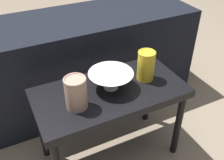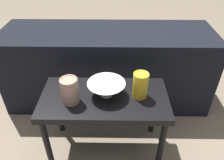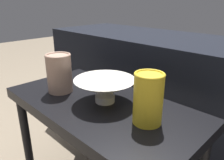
{
  "view_description": "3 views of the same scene",
  "coord_description": "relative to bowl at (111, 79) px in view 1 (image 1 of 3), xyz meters",
  "views": [
    {
      "loc": [
        -0.44,
        -0.9,
        1.23
      ],
      "look_at": [
        0.02,
        0.02,
        0.5
      ],
      "focal_mm": 42.0,
      "sensor_mm": 36.0,
      "label": 1
    },
    {
      "loc": [
        0.06,
        -0.96,
        1.27
      ],
      "look_at": [
        0.04,
        0.03,
        0.55
      ],
      "focal_mm": 35.0,
      "sensor_mm": 36.0,
      "label": 2
    },
    {
      "loc": [
        0.53,
        -0.47,
        0.8
      ],
      "look_at": [
        0.03,
        0.03,
        0.54
      ],
      "focal_mm": 35.0,
      "sensor_mm": 36.0,
      "label": 3
    }
  ],
  "objects": [
    {
      "name": "couch_backdrop",
      "position": [
        -0.01,
        0.54,
        -0.2
      ],
      "size": [
        1.61,
        0.5,
        0.62
      ],
      "color": "black",
      "rests_on": "ground_plane"
    },
    {
      "name": "table",
      "position": [
        -0.01,
        -0.02,
        -0.11
      ],
      "size": [
        0.74,
        0.38,
        0.46
      ],
      "color": "black",
      "rests_on": "ground_plane"
    },
    {
      "name": "bowl",
      "position": [
        0.0,
        0.0,
        0.0
      ],
      "size": [
        0.22,
        0.22,
        0.09
      ],
      "color": "silver",
      "rests_on": "table"
    },
    {
      "name": "vase_colorful_right",
      "position": [
        0.19,
        -0.01,
        0.03
      ],
      "size": [
        0.09,
        0.09,
        0.16
      ],
      "color": "gold",
      "rests_on": "table"
    },
    {
      "name": "vase_textured_left",
      "position": [
        -0.2,
        -0.06,
        0.02
      ],
      "size": [
        0.1,
        0.1,
        0.15
      ],
      "color": "tan",
      "rests_on": "table"
    },
    {
      "name": "ground_plane",
      "position": [
        -0.01,
        -0.02,
        -0.51
      ],
      "size": [
        8.0,
        8.0,
        0.0
      ],
      "primitive_type": "plane",
      "color": "#7F705B"
    }
  ]
}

